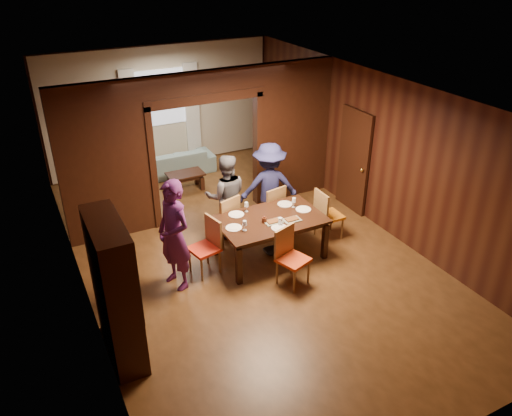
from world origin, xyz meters
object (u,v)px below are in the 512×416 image
chair_left (204,247)px  hutch (115,291)px  sofa (172,162)px  coffee_table (186,181)px  chair_far_l (223,219)px  dining_table (270,237)px  chair_near (293,258)px  person_purple (174,236)px  chair_right (329,214)px  person_grey (226,196)px  person_navy (269,186)px  chair_far_r (269,208)px

chair_left → hutch: 2.12m
sofa → coffee_table: 0.99m
sofa → chair_far_l: 3.42m
dining_table → coffee_table: dining_table is taller
chair_left → chair_near: size_ratio=1.00×
person_purple → coffee_table: person_purple is taller
chair_near → sofa: bearing=74.3°
chair_left → chair_right: bearing=77.8°
person_grey → chair_near: size_ratio=1.66×
sofa → chair_right: 4.46m
chair_far_l → person_purple: bearing=17.7°
hutch → chair_near: bearing=5.4°
coffee_table → chair_left: chair_left is taller
person_navy → chair_far_l: 1.09m
chair_far_l → chair_far_r: (0.94, -0.01, 0.00)m
coffee_table → chair_near: size_ratio=0.82×
person_grey → chair_left: 1.30m
person_grey → dining_table: bearing=127.3°
dining_table → chair_far_r: bearing=62.5°
sofa → chair_far_r: bearing=103.5°
chair_far_l → chair_right: bearing=140.7°
hutch → chair_right: bearing=16.3°
person_purple → chair_far_r: 2.32m
chair_far_r → chair_near: same height
chair_left → chair_far_l: 0.99m
sofa → chair_far_l: bearing=88.0°
person_navy → chair_far_l: bearing=26.1°
sofa → chair_near: size_ratio=2.05×
chair_far_l → chair_far_r: size_ratio=1.00×
person_grey → dining_table: 1.16m
person_navy → chair_far_l: person_navy is taller
person_navy → sofa: size_ratio=0.86×
chair_left → chair_near: bearing=38.1°
person_navy → chair_far_r: person_navy is taller
chair_far_l → hutch: 3.08m
person_purple → chair_right: 3.04m
sofa → chair_far_r: chair_far_r is taller
person_grey → coffee_table: person_grey is taller
dining_table → sofa: bearing=95.1°
chair_right → person_purple: bearing=93.1°
person_purple → chair_far_l: 1.52m
chair_far_l → dining_table: bearing=105.9°
person_purple → person_navy: person_purple is taller
person_purple → coffee_table: size_ratio=2.29×
person_purple → hutch: bearing=-65.3°
dining_table → chair_right: size_ratio=1.87×
chair_left → chair_near: (1.14, -0.94, 0.00)m
coffee_table → dining_table: bearing=-83.1°
person_navy → chair_left: person_navy is taller
person_grey → dining_table: person_grey is taller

